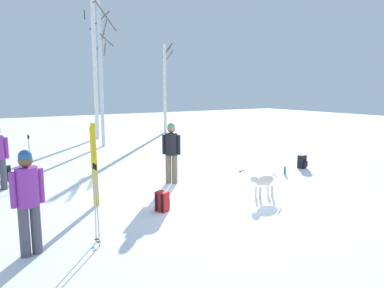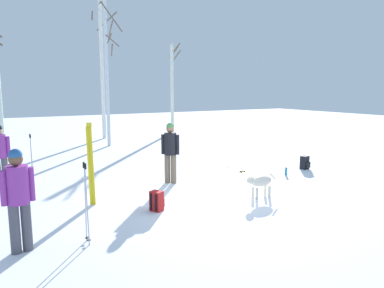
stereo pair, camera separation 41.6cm
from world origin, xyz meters
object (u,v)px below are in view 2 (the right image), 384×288
birch_tree_2 (102,64)px  backpack_0 (305,163)px  backpack_2 (9,172)px  ski_poles_1 (31,157)px  person_2 (170,149)px  ski_pair_planted_0 (91,165)px  person_0 (18,194)px  ski_poles_0 (86,201)px  ski_pair_lying_0 (242,171)px  person_1 (0,152)px  backpack_1 (157,201)px  birch_tree_3 (172,87)px  water_bottle_0 (286,171)px  dog (260,182)px  birch_tree_1 (107,61)px

birch_tree_2 → backpack_0: bearing=-71.5°
backpack_2 → birch_tree_2: bearing=55.9°
ski_poles_1 → birch_tree_2: bearing=61.4°
person_2 → ski_pair_planted_0: size_ratio=0.90×
person_0 → backpack_0: person_0 is taller
ski_poles_0 → ski_poles_1: size_ratio=1.02×
person_0 → ski_pair_lying_0: 7.32m
person_1 → birch_tree_2: bearing=58.0°
backpack_1 → birch_tree_3: birch_tree_3 is taller
ski_poles_0 → birch_tree_3: bearing=58.1°
person_0 → ski_poles_1: person_0 is taller
person_1 → birch_tree_3: birch_tree_3 is taller
ski_pair_planted_0 → water_bottle_0: ski_pair_planted_0 is taller
birch_tree_3 → water_bottle_0: bearing=-99.4°
dog → backpack_1: 2.62m
person_2 → ski_pair_lying_0: size_ratio=0.93×
birch_tree_3 → person_2: bearing=-117.0°
dog → ski_pair_lying_0: (1.35, 2.47, -0.38)m
person_0 → backpack_0: 9.02m
birch_tree_2 → ski_poles_1: bearing=-118.6°
person_1 → person_2: size_ratio=1.00×
backpack_2 → birch_tree_1: 7.48m
ski_pair_lying_0 → birch_tree_2: (-1.56, 10.07, 3.92)m
ski_pair_lying_0 → backpack_0: (2.06, -0.73, 0.20)m
person_1 → birch_tree_1: (4.68, 5.70, 2.93)m
backpack_0 → birch_tree_2: size_ratio=0.06×
ski_pair_planted_0 → ski_poles_0: ski_pair_planted_0 is taller
backpack_0 → water_bottle_0: (-1.16, -0.33, -0.10)m
ski_poles_1 → backpack_2: size_ratio=3.15×
dog → birch_tree_2: birch_tree_2 is taller
person_1 → dog: bearing=-37.3°
ski_poles_0 → backpack_1: 2.04m
person_2 → backpack_1: size_ratio=3.90×
dog → water_bottle_0: dog is taller
person_1 → ski_poles_0: 4.85m
backpack_0 → birch_tree_3: 11.68m
dog → water_bottle_0: 2.66m
ski_poles_0 → backpack_1: (1.73, 0.94, -0.54)m
ski_poles_1 → ski_poles_0: bearing=-85.8°
person_0 → backpack_1: person_0 is taller
person_1 → ski_poles_0: bearing=-76.4°
ski_poles_0 → person_0: bearing=169.1°
ski_poles_1 → backpack_2: ski_poles_1 is taller
dog → birch_tree_1: birch_tree_1 is taller
person_0 → ski_poles_0: bearing=-10.9°
ski_poles_0 → backpack_1: bearing=28.5°
backpack_2 → birch_tree_2: size_ratio=0.06×
person_1 → ski_pair_lying_0: bearing=-13.9°
backpack_0 → ski_poles_1: bearing=162.0°
water_bottle_0 → birch_tree_2: (-2.46, 11.13, 3.81)m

